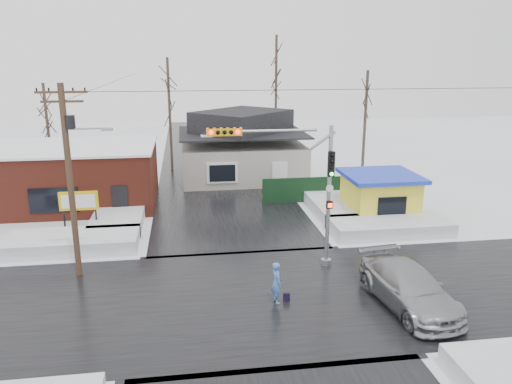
{
  "coord_description": "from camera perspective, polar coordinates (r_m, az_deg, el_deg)",
  "views": [
    {
      "loc": [
        -2.8,
        -19.4,
        10.13
      ],
      "look_at": [
        0.93,
        6.33,
        3.0
      ],
      "focal_mm": 35.0,
      "sensor_mm": 36.0,
      "label": 1
    }
  ],
  "objects": [
    {
      "name": "tree_far_mid",
      "position": [
        48.21,
        2.33,
        14.62
      ],
      "size": [
        3.0,
        3.0,
        12.0
      ],
      "color": "#332821",
      "rests_on": "ground"
    },
    {
      "name": "tree_far_left",
      "position": [
        45.47,
        -10.0,
        12.36
      ],
      "size": [
        3.0,
        3.0,
        10.0
      ],
      "color": "#332821",
      "rests_on": "ground"
    },
    {
      "name": "pedestrian",
      "position": [
        21.3,
        2.38,
        -10.34
      ],
      "size": [
        0.53,
        0.72,
        1.81
      ],
      "primitive_type": "imported",
      "rotation": [
        0.0,
        0.0,
        1.73
      ],
      "color": "#4775C6",
      "rests_on": "ground"
    },
    {
      "name": "snowbank_nside_e",
      "position": [
        34.3,
        8.7,
        -1.33
      ],
      "size": [
        3.0,
        8.0,
        0.8
      ],
      "primitive_type": "cube",
      "color": "white",
      "rests_on": "ground"
    },
    {
      "name": "snowbank_nw",
      "position": [
        28.81,
        -20.25,
        -5.4
      ],
      "size": [
        7.0,
        3.0,
        0.8
      ],
      "primitive_type": "cube",
      "color": "white",
      "rests_on": "ground"
    },
    {
      "name": "car",
      "position": [
        21.96,
        17.07,
        -10.43
      ],
      "size": [
        2.97,
        5.98,
        1.67
      ],
      "primitive_type": "imported",
      "rotation": [
        0.0,
        0.0,
        0.11
      ],
      "color": "#9EA1A5",
      "rests_on": "ground"
    },
    {
      "name": "shopping_bag",
      "position": [
        21.75,
        3.52,
        -11.93
      ],
      "size": [
        0.29,
        0.13,
        0.35
      ],
      "primitive_type": "cube",
      "rotation": [
        0.0,
        0.0,
        -0.05
      ],
      "color": "black",
      "rests_on": "ground"
    },
    {
      "name": "fence",
      "position": [
        35.88,
        7.05,
        0.31
      ],
      "size": [
        8.0,
        0.12,
        1.8
      ],
      "primitive_type": "cube",
      "color": "black",
      "rests_on": "ground"
    },
    {
      "name": "snowbank_ne",
      "position": [
        30.51,
        15.01,
        -3.81
      ],
      "size": [
        7.0,
        3.0,
        0.8
      ],
      "primitive_type": "cube",
      "color": "white",
      "rests_on": "ground"
    },
    {
      "name": "ground",
      "position": [
        22.06,
        -0.04,
        -12.0
      ],
      "size": [
        120.0,
        120.0,
        0.0
      ],
      "primitive_type": "plane",
      "color": "white",
      "rests_on": "ground"
    },
    {
      "name": "road_ew",
      "position": [
        22.06,
        -0.04,
        -11.97
      ],
      "size": [
        120.0,
        10.0,
        0.02
      ],
      "primitive_type": "cube",
      "color": "black",
      "rests_on": "ground"
    },
    {
      "name": "utility_pole",
      "position": [
        23.99,
        -20.42,
        2.29
      ],
      "size": [
        3.15,
        0.44,
        9.0
      ],
      "color": "#382619",
      "rests_on": "ground"
    },
    {
      "name": "snowbank_nside_w",
      "position": [
        33.14,
        -15.17,
        -2.29
      ],
      "size": [
        3.0,
        8.0,
        0.8
      ],
      "primitive_type": "cube",
      "color": "white",
      "rests_on": "ground"
    },
    {
      "name": "tree_far_right",
      "position": [
        42.19,
        12.53,
        10.94
      ],
      "size": [
        3.0,
        3.0,
        9.0
      ],
      "color": "#332821",
      "rests_on": "ground"
    },
    {
      "name": "road_ns",
      "position": [
        22.06,
        -0.04,
        -11.97
      ],
      "size": [
        10.0,
        120.0,
        0.02
      ],
      "primitive_type": "cube",
      "color": "black",
      "rests_on": "ground"
    },
    {
      "name": "tree_far_west",
      "position": [
        44.98,
        -22.97,
        9.34
      ],
      "size": [
        3.0,
        3.0,
        8.0
      ],
      "color": "#332821",
      "rests_on": "ground"
    },
    {
      "name": "marquee_sign",
      "position": [
        30.67,
        -19.6,
        -1.1
      ],
      "size": [
        2.2,
        0.21,
        2.55
      ],
      "color": "black",
      "rests_on": "ground"
    },
    {
      "name": "traffic_signal",
      "position": [
        23.64,
        4.77,
        1.6
      ],
      "size": [
        6.05,
        0.68,
        7.0
      ],
      "color": "gray",
      "rests_on": "ground"
    },
    {
      "name": "kiosk",
      "position": [
        33.02,
        13.93,
        -0.34
      ],
      "size": [
        4.6,
        4.6,
        2.88
      ],
      "color": "yellow",
      "rests_on": "ground"
    },
    {
      "name": "brick_building",
      "position": [
        37.21,
        -20.78,
        1.82
      ],
      "size": [
        12.2,
        8.2,
        4.12
      ],
      "color": "maroon",
      "rests_on": "ground"
    },
    {
      "name": "house",
      "position": [
        42.34,
        -1.62,
        5.11
      ],
      "size": [
        10.4,
        8.4,
        5.76
      ],
      "color": "#A9A598",
      "rests_on": "ground"
    }
  ]
}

